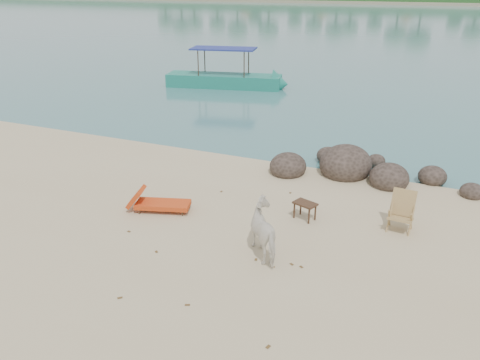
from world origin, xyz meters
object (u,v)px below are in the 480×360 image
object	(u,v)px
cow	(267,232)
lounge_chair	(163,202)
side_table	(305,212)
deck_chair	(401,214)
boulders	(352,169)
boat_near	(224,55)

from	to	relation	value
cow	lounge_chair	world-z (taller)	cow
side_table	deck_chair	bearing A→B (deg)	28.44
boulders	lounge_chair	size ratio (longest dim) A/B	3.52
cow	boat_near	size ratio (longest dim) A/B	0.19
deck_chair	boat_near	bearing A→B (deg)	133.63
cow	lounge_chair	distance (m)	3.45
boulders	cow	distance (m)	5.53
lounge_chair	deck_chair	distance (m)	6.10
deck_chair	boat_near	world-z (taller)	boat_near
boulders	boat_near	world-z (taller)	boat_near
deck_chair	lounge_chair	bearing A→B (deg)	-162.31
boulders	cow	xyz separation A→B (m)	(-0.85, -5.45, 0.36)
boulders	side_table	bearing A→B (deg)	-98.80
boulders	lounge_chair	world-z (taller)	boulders
cow	side_table	distance (m)	2.02
lounge_chair	boat_near	bearing A→B (deg)	91.72
cow	side_table	size ratio (longest dim) A/B	2.46
lounge_chair	boat_near	size ratio (longest dim) A/B	0.24
side_table	boat_near	size ratio (longest dim) A/B	0.08
boulders	boat_near	bearing A→B (deg)	131.37
cow	boulders	bearing A→B (deg)	-141.52
side_table	boat_near	world-z (taller)	boat_near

